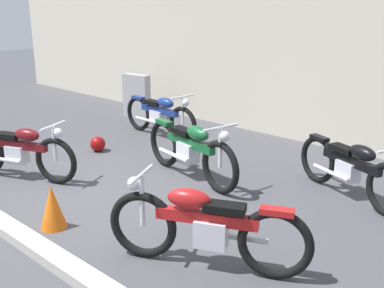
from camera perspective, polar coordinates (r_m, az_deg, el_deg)
The scene contains 10 objects.
ground_plane at distance 6.95m, azimuth -12.96°, elevation -5.89°, with size 40.00×40.00×0.00m, color #47474C.
building_wall at distance 9.80m, azimuth 9.07°, elevation 9.65°, with size 18.00×0.30×2.85m, color beige.
stone_marker at distance 11.14m, azimuth -6.80°, elevation 5.86°, with size 0.72×0.20×1.02m, color #9E9EA3.
helmet at distance 8.76m, azimuth -11.46°, elevation 0.01°, with size 0.28×0.28×0.28m, color maroon.
traffic_cone at distance 5.95m, azimuth -16.72°, elevation -7.38°, with size 0.32×0.32×0.55m, color orange.
motorcycle_green at distance 7.16m, azimuth -0.17°, elevation -0.64°, with size 2.21×0.71×1.00m.
motorcycle_blue at distance 9.46m, azimuth -3.93°, elevation 3.56°, with size 2.10×0.59×0.94m.
motorcycle_maroon at distance 7.67m, azimuth -20.30°, elevation -0.79°, with size 1.96×0.94×0.93m.
motorcycle_red at distance 4.83m, azimuth 1.56°, elevation -10.02°, with size 1.99×1.09×0.97m.
motorcycle_black at distance 6.83m, azimuth 18.94°, elevation -2.82°, with size 1.96×0.94×0.93m.
Camera 1 is at (5.35, -3.56, 2.67)m, focal length 43.56 mm.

